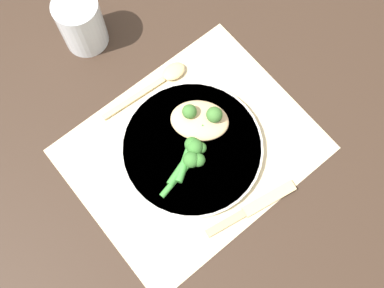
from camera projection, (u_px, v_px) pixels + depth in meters
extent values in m
plane|color=#332319|center=(192.00, 150.00, 0.84)|extent=(3.00, 3.00, 0.00)
cube|color=beige|center=(192.00, 149.00, 0.84)|extent=(0.43, 0.35, 0.00)
cylinder|color=silver|center=(192.00, 148.00, 0.83)|extent=(0.25, 0.25, 0.01)
cylinder|color=beige|center=(192.00, 147.00, 0.82)|extent=(0.26, 0.26, 0.01)
ellipsoid|color=tan|center=(200.00, 120.00, 0.82)|extent=(0.13, 0.13, 0.02)
sphere|color=#3D702D|center=(214.00, 115.00, 0.80)|extent=(0.03, 0.03, 0.03)
sphere|color=#3D702D|center=(189.00, 112.00, 0.81)|extent=(0.03, 0.03, 0.03)
cylinder|color=#3D8E38|center=(187.00, 155.00, 0.81)|extent=(0.09, 0.07, 0.01)
sphere|color=#38752D|center=(196.00, 129.00, 0.82)|extent=(0.02, 0.02, 0.02)
sphere|color=#38752D|center=(202.00, 127.00, 0.82)|extent=(0.02, 0.02, 0.02)
cylinder|color=#3D8E38|center=(182.00, 167.00, 0.80)|extent=(0.08, 0.04, 0.01)
sphere|color=#38752D|center=(194.00, 148.00, 0.80)|extent=(0.03, 0.03, 0.03)
sphere|color=#38752D|center=(201.00, 148.00, 0.81)|extent=(0.02, 0.02, 0.02)
sphere|color=#38752D|center=(192.00, 142.00, 0.81)|extent=(0.03, 0.03, 0.03)
cylinder|color=#3D8E38|center=(177.00, 178.00, 0.80)|extent=(0.08, 0.03, 0.01)
sphere|color=#38752D|center=(191.00, 160.00, 0.80)|extent=(0.03, 0.03, 0.03)
sphere|color=#38752D|center=(198.00, 160.00, 0.80)|extent=(0.03, 0.03, 0.03)
cube|color=tan|center=(269.00, 199.00, 0.80)|extent=(0.11, 0.04, 0.00)
cube|color=tan|center=(226.00, 223.00, 0.79)|extent=(0.08, 0.03, 0.01)
cube|color=tan|center=(134.00, 98.00, 0.86)|extent=(0.14, 0.02, 0.00)
ellipsoid|color=tan|center=(174.00, 71.00, 0.88)|extent=(0.05, 0.04, 0.01)
cylinder|color=silver|center=(81.00, 23.00, 0.86)|extent=(0.09, 0.09, 0.11)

